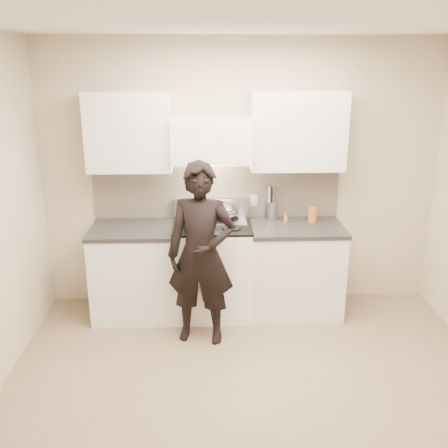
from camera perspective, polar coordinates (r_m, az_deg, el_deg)
The scene contains 11 objects.
ground_plane at distance 4.06m, azimuth 3.54°, elevation -19.27°, with size 4.00×4.00×0.00m, color #836E56.
room_shell at distance 3.69m, azimuth 2.57°, elevation 4.59°, with size 4.04×3.54×2.70m.
stove at distance 5.04m, azimuth -1.31°, elevation -5.10°, with size 0.76×0.65×0.96m.
counter_right at distance 5.12m, azimuth 8.05°, elevation -5.07°, with size 0.92×0.67×0.92m.
counter_left at distance 5.10m, azimuth -10.15°, elevation -5.29°, with size 0.82×0.67×0.92m.
wok at distance 4.97m, azimuth -0.09°, elevation 1.63°, with size 0.34×0.41×0.27m.
stock_pot at distance 4.70m, azimuth -3.08°, elevation 0.59°, with size 0.37×0.30×0.17m.
utensil_crock at distance 5.11m, azimuth 5.38°, elevation 1.76°, with size 0.13×0.13×0.35m.
spice_jar at distance 5.05m, azimuth 7.08°, elevation 0.73°, with size 0.04×0.04×0.09m.
oil_glass at distance 5.07m, azimuth 10.09°, elevation 1.04°, with size 0.09×0.09×0.15m.
person at distance 4.42m, azimuth -2.63°, elevation -3.52°, with size 0.61×0.40×1.66m, color black.
Camera 1 is at (-0.35, -3.21, 2.46)m, focal length 40.00 mm.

